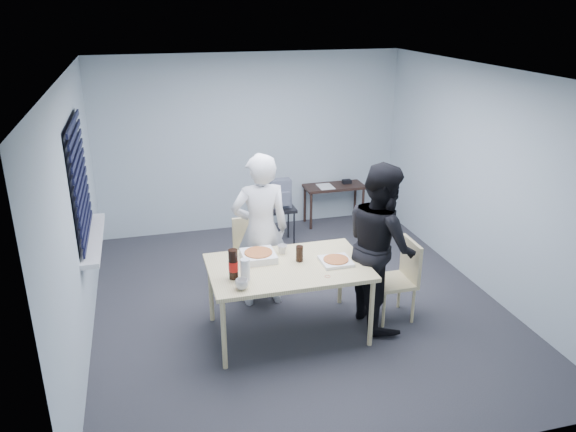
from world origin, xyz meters
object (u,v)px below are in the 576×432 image
object	(u,v)px
dining_table	(288,271)
mug_a	(242,284)
chair_far	(252,250)
stool	(280,214)
person_white	(261,231)
side_table	(334,190)
mug_b	(282,249)
chair_right	(401,274)
soda_bottle	(233,265)
backpack	(281,194)
person_black	(381,245)

from	to	relation	value
dining_table	mug_a	size ratio (longest dim) A/B	12.95
chair_far	stool	size ratio (longest dim) A/B	1.63
person_white	side_table	bearing A→B (deg)	-127.32
mug_b	chair_right	bearing A→B (deg)	-13.36
dining_table	chair_far	distance (m)	1.07
mug_b	mug_a	bearing A→B (deg)	-130.14
person_white	soda_bottle	bearing A→B (deg)	61.76
dining_table	person_white	bearing A→B (deg)	100.10
chair_right	person_white	distance (m)	1.60
person_white	dining_table	bearing A→B (deg)	100.10
mug_a	mug_b	xyz separation A→B (m)	(0.56, 0.66, -0.00)
dining_table	stool	world-z (taller)	dining_table
dining_table	stool	size ratio (longest dim) A/B	2.91
backpack	chair_far	bearing A→B (deg)	-102.60
dining_table	person_white	xyz separation A→B (m)	(-0.13, 0.70, 0.17)
dining_table	chair_far	world-z (taller)	chair_far
side_table	chair_right	bearing A→B (deg)	-94.78
dining_table	backpack	world-z (taller)	backpack
person_black	backpack	xyz separation A→B (m)	(-0.49, 2.27, -0.14)
chair_far	stool	distance (m)	1.42
person_black	side_table	size ratio (longest dim) A/B	1.93
person_white	backpack	world-z (taller)	person_white
chair_right	soda_bottle	xyz separation A→B (m)	(-1.83, -0.14, 0.41)
dining_table	chair_far	xyz separation A→B (m)	(-0.16, 1.03, -0.20)
chair_far	backpack	world-z (taller)	backpack
backpack	stool	bearing A→B (deg)	105.70
person_white	person_black	bearing A→B (deg)	147.84
person_white	side_table	xyz separation A→B (m)	(1.62, 2.13, -0.35)
dining_table	soda_bottle	world-z (taller)	soda_bottle
person_black	backpack	size ratio (longest dim) A/B	4.36
soda_bottle	mug_b	bearing A→B (deg)	36.08
soda_bottle	person_white	bearing A→B (deg)	61.76
mug_a	person_black	bearing A→B (deg)	13.09
side_table	soda_bottle	bearing A→B (deg)	-124.95
dining_table	soda_bottle	size ratio (longest dim) A/B	5.31
mug_b	chair_far	bearing A→B (deg)	103.73
person_black	backpack	bearing A→B (deg)	12.25
mug_b	person_black	bearing A→B (deg)	-17.11
person_white	mug_b	xyz separation A→B (m)	(0.14, -0.40, -0.06)
chair_right	mug_a	distance (m)	1.86
backpack	person_black	bearing A→B (deg)	-62.05
chair_far	person_black	world-z (taller)	person_black
person_white	mug_a	bearing A→B (deg)	68.81
chair_far	side_table	size ratio (longest dim) A/B	0.97
chair_right	person_white	xyz separation A→B (m)	(-1.39, 0.70, 0.37)
soda_bottle	chair_far	bearing A→B (deg)	70.56
backpack	mug_b	distance (m)	2.03
side_table	dining_table	bearing A→B (deg)	-117.88
stool	mug_a	bearing A→B (deg)	-111.49
stool	mug_b	xyz separation A→B (m)	(-0.49, -1.99, 0.38)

